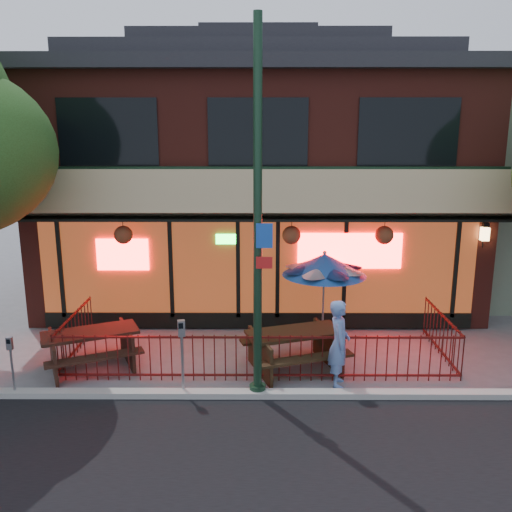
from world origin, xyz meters
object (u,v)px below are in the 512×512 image
at_px(parking_meter_near, 182,345).
at_px(picnic_table_left, 91,344).
at_px(parking_meter_far, 11,356).
at_px(picnic_table_right, 295,344).
at_px(street_light, 258,237).
at_px(pedestrian, 339,343).
at_px(patio_umbrella, 324,265).

bearing_deg(parking_meter_near, picnic_table_left, 151.05).
height_order(parking_meter_near, parking_meter_far, parking_meter_near).
bearing_deg(picnic_table_right, street_light, -124.40).
relative_size(pedestrian, parking_meter_far, 1.48).
bearing_deg(picnic_table_left, pedestrian, -8.37).
relative_size(street_light, parking_meter_far, 5.75).
bearing_deg(pedestrian, picnic_table_left, 86.63).
distance_m(street_light, picnic_table_right, 2.94).
bearing_deg(street_light, patio_umbrella, 59.94).
bearing_deg(picnic_table_left, parking_meter_far, -131.85).
relative_size(parking_meter_near, parking_meter_far, 1.26).
relative_size(street_light, pedestrian, 3.90).
distance_m(picnic_table_left, picnic_table_right, 4.40).
relative_size(street_light, parking_meter_near, 4.58).
height_order(picnic_table_left, parking_meter_near, parking_meter_near).
distance_m(street_light, patio_umbrella, 3.37).
xyz_separation_m(parking_meter_near, parking_meter_far, (-3.28, -0.08, -0.21)).
distance_m(street_light, pedestrian, 2.81).
distance_m(pedestrian, parking_meter_far, 6.38).
xyz_separation_m(picnic_table_left, parking_meter_far, (-1.13, -1.27, 0.27)).
bearing_deg(pedestrian, street_light, 109.46).
bearing_deg(pedestrian, parking_meter_far, 99.47).
distance_m(picnic_table_right, pedestrian, 1.16).
xyz_separation_m(picnic_table_left, parking_meter_near, (2.14, -1.19, 0.48)).
height_order(picnic_table_right, patio_umbrella, patio_umbrella).
xyz_separation_m(street_light, pedestrian, (1.63, 0.42, -2.25)).
bearing_deg(parking_meter_far, pedestrian, 4.46).
relative_size(picnic_table_left, pedestrian, 1.36).
bearing_deg(street_light, parking_meter_far, -179.06).
xyz_separation_m(picnic_table_left, patio_umbrella, (5.18, 1.53, 1.39)).
bearing_deg(patio_umbrella, street_light, -120.06).
height_order(patio_umbrella, parking_meter_near, patio_umbrella).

